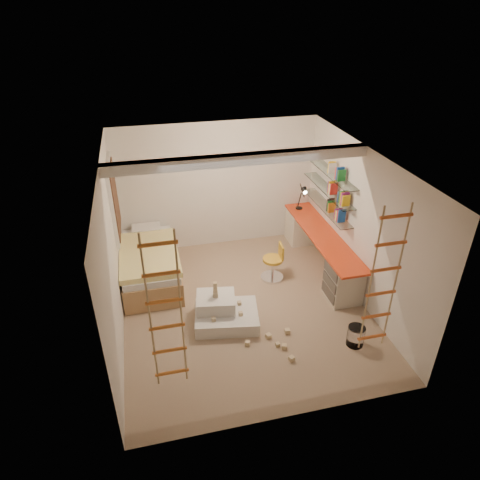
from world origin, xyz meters
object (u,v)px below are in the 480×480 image
object	(u,v)px
desk	(320,249)
play_platform	(224,313)
swivel_chair	(274,266)
bed	(150,264)

from	to	relation	value
desk	play_platform	xyz separation A→B (m)	(-2.13, -1.13, -0.23)
play_platform	swivel_chair	bearing A→B (deg)	40.40
swivel_chair	desk	bearing A→B (deg)	9.17
swivel_chair	play_platform	xyz separation A→B (m)	(-1.15, -0.98, -0.09)
bed	play_platform	size ratio (longest dim) A/B	1.79
bed	swivel_chair	xyz separation A→B (m)	(2.22, -0.52, -0.07)
bed	play_platform	world-z (taller)	bed
swivel_chair	play_platform	size ratio (longest dim) A/B	0.64
desk	swivel_chair	xyz separation A→B (m)	(-0.98, -0.16, -0.14)
desk	swivel_chair	world-z (taller)	desk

